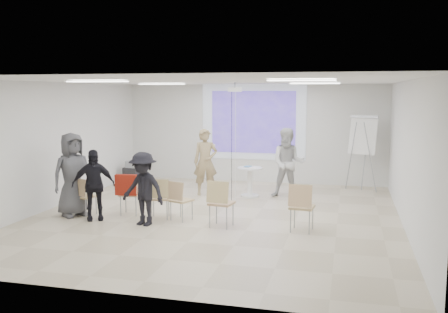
% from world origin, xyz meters
% --- Properties ---
extents(floor, '(8.00, 9.00, 0.10)m').
position_xyz_m(floor, '(0.00, 0.00, -0.05)').
color(floor, beige).
rests_on(floor, ground).
extents(ceiling, '(8.00, 9.00, 0.10)m').
position_xyz_m(ceiling, '(0.00, 0.00, 3.05)').
color(ceiling, white).
rests_on(ceiling, wall_back).
extents(wall_back, '(8.00, 0.10, 3.00)m').
position_xyz_m(wall_back, '(0.00, 4.55, 1.50)').
color(wall_back, silver).
rests_on(wall_back, floor).
extents(wall_left, '(0.10, 9.00, 3.00)m').
position_xyz_m(wall_left, '(-4.05, 0.00, 1.50)').
color(wall_left, silver).
rests_on(wall_left, floor).
extents(wall_right, '(0.10, 9.00, 3.00)m').
position_xyz_m(wall_right, '(4.05, 0.00, 1.50)').
color(wall_right, silver).
rests_on(wall_right, floor).
extents(projection_halo, '(3.20, 0.01, 2.30)m').
position_xyz_m(projection_halo, '(0.00, 4.49, 1.85)').
color(projection_halo, silver).
rests_on(projection_halo, wall_back).
extents(projection_image, '(2.60, 0.01, 1.90)m').
position_xyz_m(projection_image, '(0.00, 4.47, 1.85)').
color(projection_image, '#4F37BE').
rests_on(projection_image, wall_back).
extents(pedestal_table, '(0.75, 0.75, 0.81)m').
position_xyz_m(pedestal_table, '(0.35, 2.23, 0.45)').
color(pedestal_table, silver).
rests_on(pedestal_table, floor).
extents(player_left, '(0.87, 0.74, 2.02)m').
position_xyz_m(player_left, '(-0.87, 2.24, 1.01)').
color(player_left, tan).
rests_on(player_left, floor).
extents(player_right, '(1.02, 0.83, 2.03)m').
position_xyz_m(player_right, '(1.33, 2.40, 1.02)').
color(player_right, silver).
rests_on(player_right, floor).
extents(controller_left, '(0.09, 0.14, 0.04)m').
position_xyz_m(controller_left, '(-0.69, 2.49, 1.33)').
color(controller_left, silver).
rests_on(controller_left, player_left).
extents(controller_right, '(0.05, 0.13, 0.04)m').
position_xyz_m(controller_right, '(1.15, 2.65, 1.37)').
color(controller_right, silver).
rests_on(controller_right, player_right).
extents(chair_far_left, '(0.50, 0.52, 0.86)m').
position_xyz_m(chair_far_left, '(-2.90, -0.66, 0.51)').
color(chair_far_left, tan).
rests_on(chair_far_left, floor).
extents(chair_left_mid, '(0.49, 0.52, 0.94)m').
position_xyz_m(chair_left_mid, '(-1.90, -0.37, 0.55)').
color(chair_left_mid, tan).
rests_on(chair_left_mid, floor).
extents(chair_left_inner, '(0.52, 0.54, 0.90)m').
position_xyz_m(chair_left_inner, '(-1.11, -0.54, 0.53)').
color(chair_left_inner, tan).
rests_on(chair_left_inner, floor).
extents(chair_center, '(0.54, 0.56, 0.87)m').
position_xyz_m(chair_center, '(-0.65, -0.57, 0.51)').
color(chair_center, tan).
rests_on(chair_center, floor).
extents(chair_right_inner, '(0.52, 0.55, 0.99)m').
position_xyz_m(chair_right_inner, '(0.34, -0.89, 0.58)').
color(chair_right_inner, tan).
rests_on(chair_right_inner, floor).
extents(chair_right_far, '(0.50, 0.54, 0.98)m').
position_xyz_m(chair_right_far, '(1.98, -0.82, 0.58)').
color(chair_right_far, tan).
rests_on(chair_right_far, floor).
extents(red_jacket, '(0.49, 0.17, 0.46)m').
position_xyz_m(red_jacket, '(-1.91, -0.51, 0.72)').
color(red_jacket, '#9D2113').
rests_on(red_jacket, chair_left_mid).
extents(laptop, '(0.38, 0.31, 0.03)m').
position_xyz_m(laptop, '(-1.13, -0.45, 0.48)').
color(laptop, black).
rests_on(laptop, chair_left_inner).
extents(audience_left, '(1.20, 1.05, 1.77)m').
position_xyz_m(audience_left, '(-2.48, -0.94, 0.89)').
color(audience_left, black).
rests_on(audience_left, floor).
extents(audience_mid, '(1.24, 0.87, 1.74)m').
position_xyz_m(audience_mid, '(-1.26, -1.08, 0.87)').
color(audience_mid, black).
rests_on(audience_mid, floor).
extents(audience_outer, '(1.15, 1.23, 2.10)m').
position_xyz_m(audience_outer, '(-3.10, -0.71, 1.05)').
color(audience_outer, '#515256').
rests_on(audience_outer, floor).
extents(flipchart_easel, '(0.85, 0.68, 2.11)m').
position_xyz_m(flipchart_easel, '(3.23, 3.76, 1.56)').
color(flipchart_easel, gray).
rests_on(flipchart_easel, floor).
extents(av_cart, '(0.47, 0.39, 0.68)m').
position_xyz_m(av_cart, '(-3.56, 3.37, 0.31)').
color(av_cart, black).
rests_on(av_cart, floor).
extents(ceiling_projector, '(0.30, 0.25, 3.00)m').
position_xyz_m(ceiling_projector, '(0.10, 1.49, 2.69)').
color(ceiling_projector, white).
rests_on(ceiling_projector, ceiling).
extents(fluor_panel_nw, '(1.20, 0.30, 0.02)m').
position_xyz_m(fluor_panel_nw, '(-2.00, 2.00, 2.97)').
color(fluor_panel_nw, white).
rests_on(fluor_panel_nw, ceiling).
extents(fluor_panel_ne, '(1.20, 0.30, 0.02)m').
position_xyz_m(fluor_panel_ne, '(2.00, 2.00, 2.97)').
color(fluor_panel_ne, white).
rests_on(fluor_panel_ne, ceiling).
extents(fluor_panel_sw, '(1.20, 0.30, 0.02)m').
position_xyz_m(fluor_panel_sw, '(-2.00, -1.50, 2.97)').
color(fluor_panel_sw, white).
rests_on(fluor_panel_sw, ceiling).
extents(fluor_panel_se, '(1.20, 0.30, 0.02)m').
position_xyz_m(fluor_panel_se, '(2.00, -1.50, 2.97)').
color(fluor_panel_se, white).
rests_on(fluor_panel_se, ceiling).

